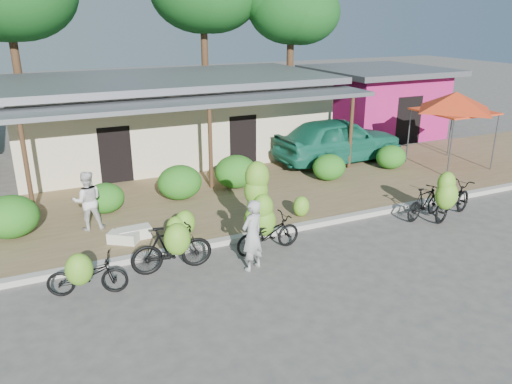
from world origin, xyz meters
The scene contains 26 objects.
ground centered at (0.00, 0.00, 0.00)m, with size 100.00×100.00×0.00m, color #4D4B48.
sidewalk centered at (0.00, 5.00, 0.06)m, with size 60.00×6.00×0.12m, color olive.
curb centered at (0.00, 2.00, 0.07)m, with size 60.00×0.25×0.15m, color #A8A399.
shop_main centered at (0.00, 10.93, 1.72)m, with size 13.00×8.50×3.35m.
shop_pink centered at (10.50, 10.99, 1.67)m, with size 6.00×6.00×3.25m.
tree_near_right centered at (7.31, 14.61, 6.08)m, with size 4.59×4.42×7.79m.
hedge_0 centered at (-6.15, 4.53, 0.69)m, with size 1.45×1.31×1.13m, color #166318.
hedge_1 centered at (-3.64, 5.28, 0.57)m, with size 1.15×1.03×0.90m, color #166318.
hedge_2 centered at (-1.28, 5.48, 0.67)m, with size 1.41×1.26×1.10m, color #166318.
hedge_3 centered at (0.76, 5.77, 0.68)m, with size 1.43×1.29×1.12m, color #166318.
hedge_4 centered at (4.08, 5.15, 0.59)m, with size 1.20×1.08×0.93m, color #166318.
hedge_5 centered at (6.99, 5.36, 0.57)m, with size 1.16×1.04×0.90m, color #166318.
red_canopy centered at (9.28, 4.74, 2.61)m, with size 3.50×3.50×2.86m.
bike_far_left centered at (-4.72, 0.80, 0.52)m, with size 1.79×1.37×1.28m.
bike_left centered at (-2.76, 1.06, 0.65)m, with size 1.93×1.22×1.46m.
bike_center centered at (-0.31, 1.41, 0.88)m, with size 1.85×1.22×2.23m.
bike_right centered at (4.92, 0.96, 0.69)m, with size 1.68×1.32×1.58m.
bike_far_right centered at (5.64, 0.89, 0.53)m, with size 2.12×1.32×1.05m.
loose_banana_a centered at (-1.97, 2.73, 0.47)m, with size 0.56×0.47×0.70m, color #6DAC2B.
loose_banana_b centered at (-2.25, 2.62, 0.43)m, with size 0.49×0.42×0.61m, color #6DAC2B.
loose_banana_c centered at (1.50, 2.58, 0.43)m, with size 0.49×0.42×0.61m, color #6DAC2B.
sack_near centered at (-3.25, 3.08, 0.27)m, with size 0.85×0.40×0.30m, color beige.
sack_far centered at (-3.56, 2.94, 0.26)m, with size 0.75×0.38×0.28m, color beige.
vendor centered at (-1.02, 0.46, 0.87)m, with size 0.63×0.41×1.73m, color #9A9A9A.
bystander centered at (-4.22, 4.20, 0.95)m, with size 0.80×0.62×1.65m, color silver.
teal_van centered at (5.68, 6.99, 1.02)m, with size 2.13×5.28×1.80m, color #16654D.
Camera 1 is at (-5.35, -9.14, 5.67)m, focal length 35.00 mm.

